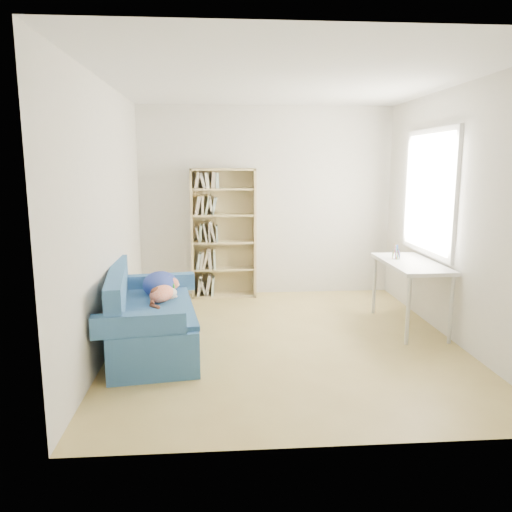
{
  "coord_description": "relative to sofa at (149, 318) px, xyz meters",
  "views": [
    {
      "loc": [
        -0.67,
        -4.93,
        1.81
      ],
      "look_at": [
        -0.27,
        0.29,
        0.85
      ],
      "focal_mm": 35.0,
      "sensor_mm": 36.0,
      "label": 1
    }
  ],
  "objects": [
    {
      "name": "ground",
      "position": [
        1.37,
        0.11,
        -0.31
      ],
      "size": [
        4.0,
        4.0,
        0.0
      ],
      "primitive_type": "plane",
      "color": "#A68D4A",
      "rests_on": "ground"
    },
    {
      "name": "room_shell",
      "position": [
        1.47,
        0.14,
        1.32
      ],
      "size": [
        3.54,
        4.04,
        2.62
      ],
      "color": "silver",
      "rests_on": "ground"
    },
    {
      "name": "sofa",
      "position": [
        0.0,
        0.0,
        0.0
      ],
      "size": [
        1.01,
        1.75,
        0.81
      ],
      "rotation": [
        0.0,
        0.0,
        0.14
      ],
      "color": "navy",
      "rests_on": "ground"
    },
    {
      "name": "bookshelf",
      "position": [
        0.77,
        1.96,
        0.5
      ],
      "size": [
        0.88,
        0.27,
        1.76
      ],
      "color": "tan",
      "rests_on": "ground"
    },
    {
      "name": "desk",
      "position": [
        2.83,
        0.45,
        0.36
      ],
      "size": [
        0.55,
        1.2,
        0.75
      ],
      "color": "silver",
      "rests_on": "ground"
    },
    {
      "name": "pen_cup",
      "position": [
        2.73,
        0.64,
        0.5
      ],
      "size": [
        0.09,
        0.09,
        0.17
      ],
      "color": "white",
      "rests_on": "desk"
    }
  ]
}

